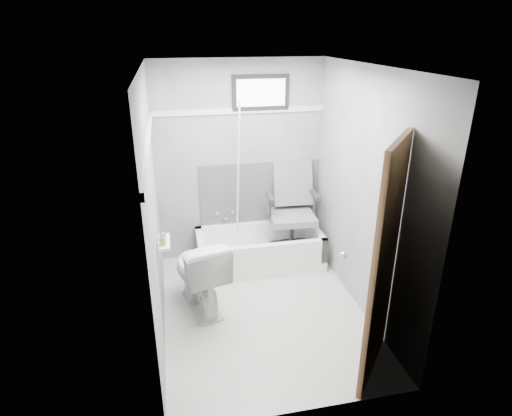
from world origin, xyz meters
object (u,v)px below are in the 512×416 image
object	(u,v)px
soap_bottle_a	(163,240)
toilet	(199,273)
soap_bottle_b	(163,233)
bathtub	(260,249)
door	(436,283)
office_chair	(292,211)

from	to	relation	value
soap_bottle_a	toilet	bearing A→B (deg)	44.00
toilet	soap_bottle_b	distance (m)	0.67
bathtub	soap_bottle_b	distance (m)	1.61
bathtub	soap_bottle_a	world-z (taller)	soap_bottle_a
door	soap_bottle_a	xyz separation A→B (m)	(-1.92, 1.17, -0.03)
office_chair	door	size ratio (longest dim) A/B	0.54
bathtub	soap_bottle_a	distance (m)	1.70
bathtub	door	distance (m)	2.48
door	soap_bottle_a	distance (m)	2.25
bathtub	toilet	distance (m)	1.09
bathtub	office_chair	distance (m)	0.61
office_chair	door	xyz separation A→B (m)	(0.40, -2.25, 0.34)
soap_bottle_b	toilet	bearing A→B (deg)	27.85
bathtub	office_chair	xyz separation A→B (m)	(0.41, 0.04, 0.45)
door	soap_bottle_a	world-z (taller)	door
toilet	door	distance (m)	2.26
bathtub	soap_bottle_a	bearing A→B (deg)	-136.74
door	soap_bottle_a	size ratio (longest dim) A/B	18.42
office_chair	soap_bottle_b	xyz separation A→B (m)	(-1.52, -0.94, 0.30)
door	soap_bottle_b	world-z (taller)	door
bathtub	soap_bottle_b	world-z (taller)	soap_bottle_b
office_chair	door	distance (m)	2.31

